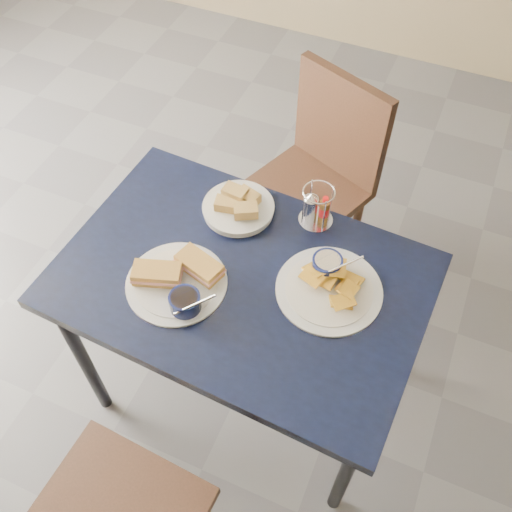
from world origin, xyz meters
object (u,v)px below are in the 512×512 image
at_px(dining_table, 242,291).
at_px(sandwich_plate, 179,280).
at_px(plantain_plate, 329,282).
at_px(bread_basket, 239,206).
at_px(chair_far, 314,165).
at_px(condiment_caddy, 316,208).

height_order(dining_table, sandwich_plate, sandwich_plate).
height_order(plantain_plate, bread_basket, plantain_plate).
relative_size(chair_far, condiment_caddy, 6.58).
height_order(dining_table, condiment_caddy, condiment_caddy).
height_order(bread_basket, condiment_caddy, condiment_caddy).
bearing_deg(bread_basket, condiment_caddy, 14.61).
xyz_separation_m(chair_far, sandwich_plate, (-0.13, -0.87, 0.26)).
distance_m(plantain_plate, bread_basket, 0.40).
bearing_deg(plantain_plate, sandwich_plate, -157.01).
bearing_deg(chair_far, sandwich_plate, -98.29).
bearing_deg(plantain_plate, dining_table, -163.53).
bearing_deg(dining_table, bread_basket, 116.02).
bearing_deg(plantain_plate, chair_far, 111.56).
bearing_deg(condiment_caddy, chair_far, 107.68).
height_order(sandwich_plate, bread_basket, sandwich_plate).
distance_m(bread_basket, condiment_caddy, 0.25).
relative_size(dining_table, condiment_caddy, 8.27).
distance_m(dining_table, sandwich_plate, 0.21).
height_order(dining_table, chair_far, chair_far).
relative_size(sandwich_plate, condiment_caddy, 2.31).
relative_size(sandwich_plate, plantain_plate, 1.01).
xyz_separation_m(dining_table, bread_basket, (-0.11, 0.23, 0.10)).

